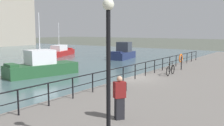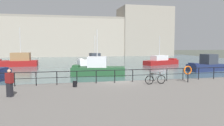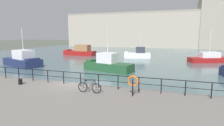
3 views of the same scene
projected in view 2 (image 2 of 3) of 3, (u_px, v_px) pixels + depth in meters
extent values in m
plane|color=#4C5147|center=(118.00, 90.00, 19.92)|extent=(240.00, 240.00, 0.00)
cube|color=#476066|center=(84.00, 63.00, 49.30)|extent=(80.00, 60.00, 0.01)
cube|color=slate|center=(145.00, 105.00, 13.57)|extent=(56.00, 13.00, 0.81)
cube|color=#A89E8E|center=(76.00, 38.00, 76.37)|extent=(66.06, 10.96, 12.12)
cube|color=gray|center=(144.00, 32.00, 81.44)|extent=(17.51, 12.06, 16.76)
cube|color=gray|center=(76.00, 17.00, 70.80)|extent=(66.06, 0.60, 0.70)
cube|color=navy|center=(205.00, 67.00, 34.14)|extent=(5.84, 3.16, 1.02)
cube|color=#333842|center=(209.00, 59.00, 34.27)|extent=(2.12, 2.20, 1.49)
cube|color=navy|center=(193.00, 64.00, 33.19)|extent=(0.93, 1.65, 0.24)
cube|color=maroon|center=(161.00, 62.00, 44.78)|extent=(8.11, 5.03, 0.86)
cube|color=silver|center=(159.00, 58.00, 44.40)|extent=(3.65, 2.82, 0.95)
cube|color=maroon|center=(172.00, 59.00, 46.66)|extent=(1.45, 1.74, 0.24)
cylinder|color=silver|center=(160.00, 46.00, 44.20)|extent=(0.10, 0.10, 3.74)
cube|color=maroon|center=(16.00, 63.00, 41.28)|extent=(7.44, 2.68, 1.02)
cube|color=#997047|center=(21.00, 57.00, 41.33)|extent=(3.30, 2.06, 1.44)
cylinder|color=silver|center=(20.00, 40.00, 41.08)|extent=(0.10, 0.10, 4.57)
cube|color=#23512D|center=(98.00, 71.00, 29.12)|extent=(7.09, 3.83, 1.09)
cube|color=silver|center=(97.00, 62.00, 29.02)|extent=(2.78, 2.44, 1.33)
cube|color=#23512D|center=(76.00, 66.00, 29.11)|extent=(1.16, 1.78, 0.24)
cylinder|color=silver|center=(97.00, 43.00, 28.83)|extent=(0.10, 0.10, 3.43)
cube|color=white|center=(92.00, 62.00, 43.51)|extent=(5.57, 2.98, 1.07)
cube|color=#333842|center=(95.00, 56.00, 43.67)|extent=(2.10, 1.89, 1.22)
cube|color=white|center=(81.00, 59.00, 42.55)|extent=(0.89, 1.47, 0.24)
cylinder|color=silver|center=(95.00, 44.00, 43.48)|extent=(0.10, 0.10, 3.35)
cube|color=navy|center=(0.00, 69.00, 25.11)|extent=(1.39, 2.12, 0.24)
cylinder|color=black|center=(14.00, 80.00, 17.28)|extent=(0.07, 0.07, 1.05)
cylinder|color=black|center=(36.00, 79.00, 17.62)|extent=(0.07, 0.07, 1.05)
cylinder|color=black|center=(57.00, 78.00, 17.96)|extent=(0.07, 0.07, 1.05)
cylinder|color=black|center=(77.00, 78.00, 18.30)|extent=(0.07, 0.07, 1.05)
cylinder|color=black|center=(96.00, 77.00, 18.64)|extent=(0.07, 0.07, 1.05)
cylinder|color=black|center=(115.00, 76.00, 18.98)|extent=(0.07, 0.07, 1.05)
cylinder|color=black|center=(133.00, 76.00, 19.32)|extent=(0.07, 0.07, 1.05)
cylinder|color=black|center=(150.00, 75.00, 19.66)|extent=(0.07, 0.07, 1.05)
cylinder|color=black|center=(167.00, 75.00, 20.00)|extent=(0.07, 0.07, 1.05)
cylinder|color=black|center=(183.00, 74.00, 20.34)|extent=(0.07, 0.07, 1.05)
cylinder|color=black|center=(199.00, 74.00, 20.67)|extent=(0.07, 0.07, 1.05)
cylinder|color=black|center=(214.00, 73.00, 21.01)|extent=(0.07, 0.07, 1.05)
cylinder|color=black|center=(124.00, 70.00, 19.10)|extent=(26.63, 0.06, 0.06)
cylinder|color=black|center=(124.00, 76.00, 19.14)|extent=(26.63, 0.04, 0.04)
torus|color=black|center=(161.00, 79.00, 18.42)|extent=(0.72, 0.09, 0.72)
torus|color=black|center=(149.00, 80.00, 18.15)|extent=(0.72, 0.09, 0.72)
cylinder|color=black|center=(157.00, 77.00, 18.30)|extent=(0.55, 0.06, 0.66)
cylinder|color=black|center=(153.00, 77.00, 18.22)|extent=(0.24, 0.05, 0.58)
cylinder|color=black|center=(156.00, 73.00, 18.25)|extent=(0.72, 0.06, 0.11)
cylinder|color=black|center=(152.00, 80.00, 18.21)|extent=(0.43, 0.05, 0.12)
cylinder|color=black|center=(151.00, 77.00, 18.16)|extent=(0.26, 0.05, 0.51)
cylinder|color=black|center=(161.00, 76.00, 18.38)|extent=(0.14, 0.04, 0.57)
cube|color=black|center=(152.00, 73.00, 18.16)|extent=(0.22, 0.10, 0.05)
cylinder|color=black|center=(160.00, 72.00, 18.34)|extent=(0.52, 0.04, 0.02)
cylinder|color=black|center=(75.00, 84.00, 17.11)|extent=(0.32, 0.32, 0.44)
cylinder|color=black|center=(188.00, 76.00, 19.17)|extent=(0.08, 0.08, 1.15)
torus|color=orange|center=(188.00, 70.00, 19.19)|extent=(0.75, 0.11, 0.75)
cube|color=black|center=(10.00, 90.00, 13.90)|extent=(0.42, 0.39, 0.85)
cube|color=maroon|center=(9.00, 78.00, 13.84)|extent=(0.52, 0.48, 0.62)
sphere|color=tan|center=(9.00, 71.00, 13.80)|extent=(0.22, 0.22, 0.22)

